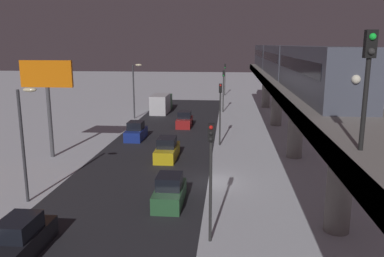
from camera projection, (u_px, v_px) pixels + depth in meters
ground_plane at (211, 182)px, 29.86m from camera, size 240.00×240.00×0.00m
avenue_asphalt at (138, 179)px, 30.39m from camera, size 11.00×88.59×0.01m
elevated_railway at (314, 108)px, 27.96m from camera, size 5.00×88.59×6.75m
subway_train at (282, 60)px, 45.93m from camera, size 2.94×55.47×3.40m
rail_signal at (368, 70)px, 12.75m from camera, size 0.36×0.41×4.00m
sedan_red at (185, 120)px, 49.68m from camera, size 1.91×4.11×1.97m
sedan_green at (170, 192)px, 25.59m from camera, size 1.80×4.04×1.97m
sedan_black at (20, 240)px, 19.29m from camera, size 1.80×4.69×1.97m
sedan_yellow at (167, 150)px, 35.81m from camera, size 1.80×4.56×1.97m
sedan_blue at (136, 132)px, 43.12m from camera, size 1.80×4.06×1.97m
box_truck at (161, 103)px, 60.22m from camera, size 2.40×7.40×2.80m
traffic_light_near at (211, 166)px, 19.95m from camera, size 0.32×0.44×6.40m
traffic_light_mid at (220, 105)px, 39.74m from camera, size 0.32×0.44×6.40m
traffic_light_far at (223, 85)px, 59.53m from camera, size 0.32×0.44×6.40m
traffic_light_distant at (225, 75)px, 79.32m from camera, size 0.32×0.44×6.40m
commercial_billboard at (47, 84)px, 35.04m from camera, size 4.80×0.36×8.90m
street_lamp_near at (25, 131)px, 25.06m from camera, size 1.35×0.44×7.65m
street_lamp_far at (135, 84)px, 54.26m from camera, size 1.35×0.44×7.65m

